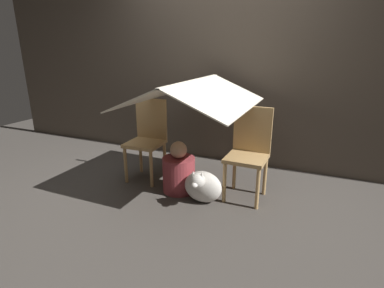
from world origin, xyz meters
The scene contains 7 objects.
ground_plane centered at (0.00, 0.00, 0.00)m, with size 8.80×8.80×0.00m, color #47423D.
wall_back centered at (0.00, 1.17, 1.25)m, with size 7.00×0.05×2.50m.
chair_left centered at (-0.57, 0.27, 0.49)m, with size 0.39×0.39×0.89m.
chair_right centered at (0.57, 0.27, 0.49)m, with size 0.38×0.38×0.89m.
sheet_canopy centered at (0.00, 0.20, 1.02)m, with size 1.14×1.33×0.25m.
person_front centered at (-0.10, 0.08, 0.21)m, with size 0.33×0.33×0.54m.
dog centered at (0.22, -0.05, 0.17)m, with size 0.38×0.35×0.37m.
Camera 1 is at (1.17, -2.47, 1.43)m, focal length 28.00 mm.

